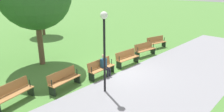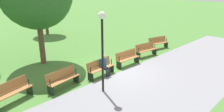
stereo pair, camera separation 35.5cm
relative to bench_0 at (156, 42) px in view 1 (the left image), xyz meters
name	(u,v)px [view 1 (the left image)]	position (x,y,z in m)	size (l,w,h in m)	color
ground_plane	(116,70)	(5.50, 0.74, -0.47)	(120.00, 120.00, 0.00)	#477A33
path_paving	(160,86)	(5.50, 3.61, -0.47)	(25.29, 5.17, 0.01)	gray
bench_0	(156,42)	(0.00, 0.00, 0.00)	(1.75, 0.87, 0.89)	#996633
bench_1	(145,49)	(2.18, 0.43, 0.00)	(1.74, 0.71, 0.89)	#996633
bench_2	(127,58)	(4.39, 0.64, 0.00)	(1.71, 0.55, 0.89)	#996633
bench_3	(101,68)	(6.61, 0.64, 0.00)	(1.71, 0.55, 0.89)	#996633
bench_4	(64,79)	(8.82, 0.43, 0.00)	(1.74, 0.71, 0.89)	#996633
bench_5	(13,93)	(11.00, 0.00, 0.00)	(1.75, 0.87, 0.89)	#996633
person_seated	(105,64)	(6.44, 0.78, 0.17)	(0.34, 0.53, 1.20)	navy
lamp_post	(104,37)	(7.71, 2.02, 2.10)	(0.32, 0.32, 3.64)	black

